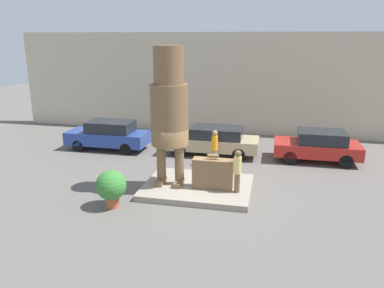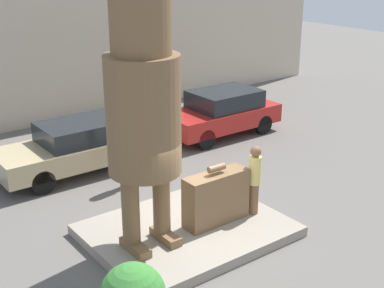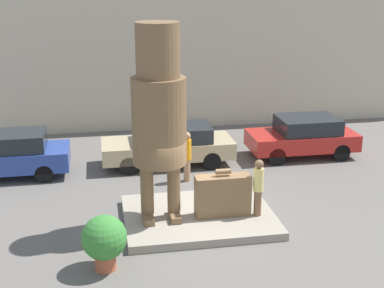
{
  "view_description": "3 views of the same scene",
  "coord_description": "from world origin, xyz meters",
  "px_view_note": "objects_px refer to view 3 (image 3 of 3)",
  "views": [
    {
      "loc": [
        2.79,
        -13.66,
        5.89
      ],
      "look_at": [
        -0.18,
        -0.23,
        1.97
      ],
      "focal_mm": 35.0,
      "sensor_mm": 36.0,
      "label": 1
    },
    {
      "loc": [
        -6.24,
        -8.49,
        6.08
      ],
      "look_at": [
        0.04,
        -0.13,
        2.21
      ],
      "focal_mm": 50.0,
      "sensor_mm": 36.0,
      "label": 2
    },
    {
      "loc": [
        -2.66,
        -13.68,
        6.83
      ],
      "look_at": [
        -0.23,
        -0.19,
        2.38
      ],
      "focal_mm": 50.0,
      "sensor_mm": 36.0,
      "label": 3
    }
  ],
  "objects_px": {
    "tourist": "(258,185)",
    "parked_car_red": "(303,136)",
    "giant_suitcase": "(223,195)",
    "parked_car_blue": "(6,154)",
    "statue_figure": "(159,109)",
    "worker_hivis": "(187,154)",
    "planter_pot": "(104,239)",
    "parked_car_tan": "(169,144)"
  },
  "relations": [
    {
      "from": "worker_hivis",
      "to": "tourist",
      "type": "bearing_deg",
      "value": -67.72
    },
    {
      "from": "parked_car_blue",
      "to": "parked_car_red",
      "type": "bearing_deg",
      "value": -178.38
    },
    {
      "from": "giant_suitcase",
      "to": "parked_car_blue",
      "type": "relative_size",
      "value": 0.36
    },
    {
      "from": "statue_figure",
      "to": "planter_pot",
      "type": "xyz_separation_m",
      "value": [
        -1.6,
        -2.1,
        -2.59
      ]
    },
    {
      "from": "worker_hivis",
      "to": "giant_suitcase",
      "type": "bearing_deg",
      "value": -82.01
    },
    {
      "from": "giant_suitcase",
      "to": "parked_car_blue",
      "type": "distance_m",
      "value": 8.08
    },
    {
      "from": "tourist",
      "to": "worker_hivis",
      "type": "height_order",
      "value": "tourist"
    },
    {
      "from": "tourist",
      "to": "parked_car_blue",
      "type": "distance_m",
      "value": 9.0
    },
    {
      "from": "statue_figure",
      "to": "parked_car_tan",
      "type": "xyz_separation_m",
      "value": [
        0.92,
        4.87,
        -2.6
      ]
    },
    {
      "from": "parked_car_red",
      "to": "worker_hivis",
      "type": "height_order",
      "value": "worker_hivis"
    },
    {
      "from": "worker_hivis",
      "to": "planter_pot",
      "type": "bearing_deg",
      "value": -118.71
    },
    {
      "from": "parked_car_blue",
      "to": "planter_pot",
      "type": "height_order",
      "value": "parked_car_blue"
    },
    {
      "from": "parked_car_blue",
      "to": "parked_car_tan",
      "type": "bearing_deg",
      "value": -177.6
    },
    {
      "from": "tourist",
      "to": "worker_hivis",
      "type": "relative_size",
      "value": 0.96
    },
    {
      "from": "parked_car_tan",
      "to": "parked_car_red",
      "type": "height_order",
      "value": "parked_car_red"
    },
    {
      "from": "parked_car_tan",
      "to": "planter_pot",
      "type": "relative_size",
      "value": 3.46
    },
    {
      "from": "parked_car_tan",
      "to": "planter_pot",
      "type": "height_order",
      "value": "parked_car_tan"
    },
    {
      "from": "giant_suitcase",
      "to": "parked_car_blue",
      "type": "height_order",
      "value": "giant_suitcase"
    },
    {
      "from": "tourist",
      "to": "parked_car_tan",
      "type": "height_order",
      "value": "tourist"
    },
    {
      "from": "tourist",
      "to": "worker_hivis",
      "type": "distance_m",
      "value": 3.77
    },
    {
      "from": "parked_car_blue",
      "to": "parked_car_red",
      "type": "relative_size",
      "value": 1.07
    },
    {
      "from": "tourist",
      "to": "parked_car_red",
      "type": "height_order",
      "value": "tourist"
    },
    {
      "from": "statue_figure",
      "to": "parked_car_tan",
      "type": "height_order",
      "value": "statue_figure"
    },
    {
      "from": "parked_car_blue",
      "to": "worker_hivis",
      "type": "xyz_separation_m",
      "value": [
        6.07,
        -1.49,
        0.13
      ]
    },
    {
      "from": "statue_figure",
      "to": "giant_suitcase",
      "type": "bearing_deg",
      "value": -4.23
    },
    {
      "from": "planter_pot",
      "to": "worker_hivis",
      "type": "xyz_separation_m",
      "value": [
        2.88,
        5.25,
        0.16
      ]
    },
    {
      "from": "parked_car_blue",
      "to": "planter_pot",
      "type": "xyz_separation_m",
      "value": [
        3.19,
        -6.74,
        -0.02
      ]
    },
    {
      "from": "tourist",
      "to": "parked_car_blue",
      "type": "xyz_separation_m",
      "value": [
        -7.5,
        4.97,
        -0.32
      ]
    },
    {
      "from": "tourist",
      "to": "parked_car_red",
      "type": "bearing_deg",
      "value": 57.08
    },
    {
      "from": "tourist",
      "to": "parked_car_red",
      "type": "xyz_separation_m",
      "value": [
        3.42,
        5.28,
        -0.34
      ]
    },
    {
      "from": "parked_car_tan",
      "to": "planter_pot",
      "type": "xyz_separation_m",
      "value": [
        -2.52,
        -6.98,
        0.01
      ]
    },
    {
      "from": "statue_figure",
      "to": "worker_hivis",
      "type": "distance_m",
      "value": 4.18
    },
    {
      "from": "statue_figure",
      "to": "worker_hivis",
      "type": "relative_size",
      "value": 3.1
    },
    {
      "from": "parked_car_tan",
      "to": "planter_pot",
      "type": "bearing_deg",
      "value": 70.15
    },
    {
      "from": "giant_suitcase",
      "to": "planter_pot",
      "type": "height_order",
      "value": "giant_suitcase"
    },
    {
      "from": "giant_suitcase",
      "to": "parked_car_red",
      "type": "height_order",
      "value": "giant_suitcase"
    },
    {
      "from": "parked_car_blue",
      "to": "planter_pot",
      "type": "bearing_deg",
      "value": 115.36
    },
    {
      "from": "parked_car_tan",
      "to": "worker_hivis",
      "type": "height_order",
      "value": "worker_hivis"
    },
    {
      "from": "giant_suitcase",
      "to": "planter_pot",
      "type": "bearing_deg",
      "value": -149.39
    },
    {
      "from": "parked_car_red",
      "to": "parked_car_tan",
      "type": "bearing_deg",
      "value": 0.76
    },
    {
      "from": "tourist",
      "to": "parked_car_red",
      "type": "relative_size",
      "value": 0.41
    },
    {
      "from": "statue_figure",
      "to": "worker_hivis",
      "type": "height_order",
      "value": "statue_figure"
    }
  ]
}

